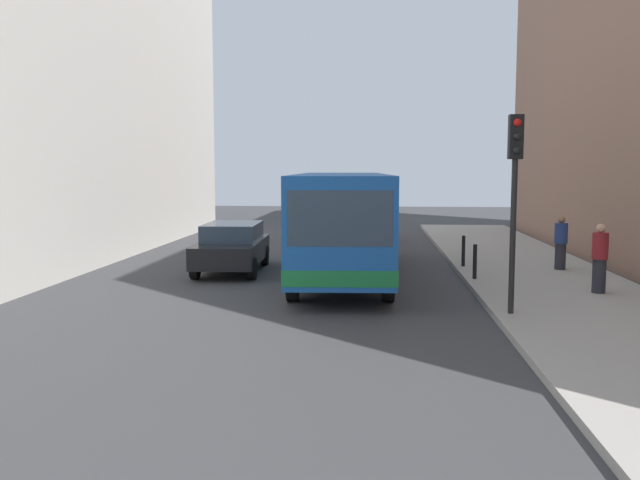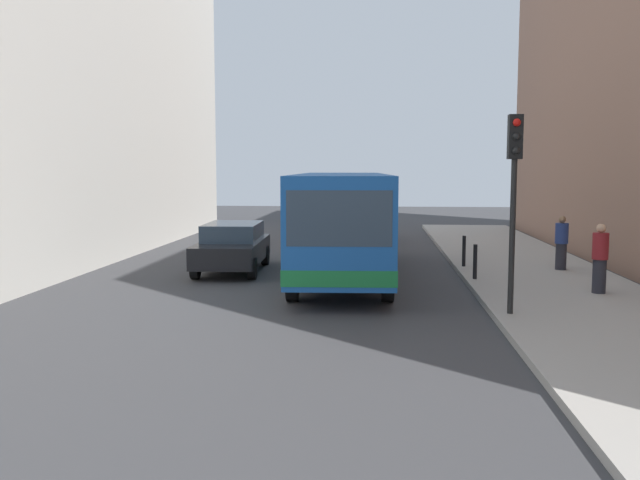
{
  "view_description": "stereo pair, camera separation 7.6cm",
  "coord_description": "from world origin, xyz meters",
  "px_view_note": "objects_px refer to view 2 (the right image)",
  "views": [
    {
      "loc": [
        0.68,
        -16.91,
        3.17
      ],
      "look_at": [
        -0.74,
        1.06,
        1.27
      ],
      "focal_mm": 38.41,
      "sensor_mm": 36.0,
      "label": 1
    },
    {
      "loc": [
        0.76,
        -16.9,
        3.17
      ],
      "look_at": [
        -0.74,
        1.06,
        1.27
      ],
      "focal_mm": 38.41,
      "sensor_mm": 36.0,
      "label": 2
    }
  ],
  "objects_px": {
    "traffic_light": "(514,176)",
    "bollard_mid": "(464,251)",
    "pedestrian_near_signal": "(600,259)",
    "car_beside_bus": "(233,246)",
    "bollard_near": "(475,262)",
    "pedestrian_mid_sidewalk": "(561,243)",
    "bus": "(342,217)",
    "car_behind_bus": "(351,223)"
  },
  "relations": [
    {
      "from": "traffic_light",
      "to": "bollard_mid",
      "type": "bearing_deg",
      "value": 90.83
    },
    {
      "from": "traffic_light",
      "to": "pedestrian_near_signal",
      "type": "distance_m",
      "value": 4.18
    },
    {
      "from": "car_beside_bus",
      "to": "bollard_mid",
      "type": "height_order",
      "value": "car_beside_bus"
    },
    {
      "from": "bollard_near",
      "to": "pedestrian_mid_sidewalk",
      "type": "distance_m",
      "value": 3.44
    },
    {
      "from": "bus",
      "to": "car_behind_bus",
      "type": "bearing_deg",
      "value": -91.89
    },
    {
      "from": "car_beside_bus",
      "to": "car_behind_bus",
      "type": "distance_m",
      "value": 9.61
    },
    {
      "from": "pedestrian_near_signal",
      "to": "pedestrian_mid_sidewalk",
      "type": "distance_m",
      "value": 3.88
    },
    {
      "from": "bollard_near",
      "to": "pedestrian_near_signal",
      "type": "height_order",
      "value": "pedestrian_near_signal"
    },
    {
      "from": "bus",
      "to": "bollard_mid",
      "type": "distance_m",
      "value": 4.05
    },
    {
      "from": "bollard_near",
      "to": "pedestrian_near_signal",
      "type": "xyz_separation_m",
      "value": [
        2.7,
        -1.92,
        0.37
      ]
    },
    {
      "from": "bus",
      "to": "pedestrian_near_signal",
      "type": "relative_size",
      "value": 6.58
    },
    {
      "from": "bus",
      "to": "traffic_light",
      "type": "bearing_deg",
      "value": 121.13
    },
    {
      "from": "bollard_near",
      "to": "pedestrian_near_signal",
      "type": "relative_size",
      "value": 0.56
    },
    {
      "from": "car_beside_bus",
      "to": "pedestrian_near_signal",
      "type": "bearing_deg",
      "value": 157.11
    },
    {
      "from": "bus",
      "to": "car_beside_bus",
      "type": "height_order",
      "value": "bus"
    },
    {
      "from": "bollard_mid",
      "to": "pedestrian_mid_sidewalk",
      "type": "xyz_separation_m",
      "value": [
        2.8,
        -0.46,
        0.32
      ]
    },
    {
      "from": "bus",
      "to": "bollard_near",
      "type": "height_order",
      "value": "bus"
    },
    {
      "from": "car_beside_bus",
      "to": "pedestrian_near_signal",
      "type": "xyz_separation_m",
      "value": [
        9.8,
        -3.71,
        0.21
      ]
    },
    {
      "from": "bus",
      "to": "bollard_near",
      "type": "distance_m",
      "value": 4.08
    },
    {
      "from": "car_behind_bus",
      "to": "pedestrian_mid_sidewalk",
      "type": "relative_size",
      "value": 2.77
    },
    {
      "from": "car_beside_bus",
      "to": "traffic_light",
      "type": "distance_m",
      "value": 9.82
    },
    {
      "from": "bollard_mid",
      "to": "pedestrian_near_signal",
      "type": "xyz_separation_m",
      "value": [
        2.7,
        -4.34,
        0.37
      ]
    },
    {
      "from": "traffic_light",
      "to": "pedestrian_mid_sidewalk",
      "type": "relative_size",
      "value": 2.56
    },
    {
      "from": "car_behind_bus",
      "to": "traffic_light",
      "type": "height_order",
      "value": "traffic_light"
    },
    {
      "from": "car_behind_bus",
      "to": "bus",
      "type": "bearing_deg",
      "value": 92.0
    },
    {
      "from": "bus",
      "to": "traffic_light",
      "type": "xyz_separation_m",
      "value": [
        3.82,
        -5.77,
        1.28
      ]
    },
    {
      "from": "car_beside_bus",
      "to": "pedestrian_near_signal",
      "type": "distance_m",
      "value": 10.48
    },
    {
      "from": "pedestrian_near_signal",
      "to": "bus",
      "type": "bearing_deg",
      "value": 99.46
    },
    {
      "from": "bus",
      "to": "bollard_near",
      "type": "bearing_deg",
      "value": 158.75
    },
    {
      "from": "traffic_light",
      "to": "bollard_near",
      "type": "relative_size",
      "value": 4.32
    },
    {
      "from": "bus",
      "to": "pedestrian_mid_sidewalk",
      "type": "distance_m",
      "value": 6.61
    },
    {
      "from": "bus",
      "to": "pedestrian_mid_sidewalk",
      "type": "height_order",
      "value": "bus"
    },
    {
      "from": "car_behind_bus",
      "to": "bollard_mid",
      "type": "xyz_separation_m",
      "value": [
        3.8,
        -8.4,
        -0.16
      ]
    },
    {
      "from": "car_beside_bus",
      "to": "traffic_light",
      "type": "height_order",
      "value": "traffic_light"
    },
    {
      "from": "bus",
      "to": "traffic_light",
      "type": "height_order",
      "value": "traffic_light"
    },
    {
      "from": "car_behind_bus",
      "to": "car_beside_bus",
      "type": "bearing_deg",
      "value": 71.44
    },
    {
      "from": "car_behind_bus",
      "to": "bollard_near",
      "type": "xyz_separation_m",
      "value": [
        3.8,
        -10.82,
        -0.16
      ]
    },
    {
      "from": "bollard_near",
      "to": "car_behind_bus",
      "type": "bearing_deg",
      "value": 109.38
    },
    {
      "from": "traffic_light",
      "to": "car_behind_bus",
      "type": "bearing_deg",
      "value": 104.3
    },
    {
      "from": "bollard_near",
      "to": "pedestrian_mid_sidewalk",
      "type": "height_order",
      "value": "pedestrian_mid_sidewalk"
    },
    {
      "from": "bollard_near",
      "to": "pedestrian_near_signal",
      "type": "distance_m",
      "value": 3.33
    },
    {
      "from": "pedestrian_near_signal",
      "to": "pedestrian_mid_sidewalk",
      "type": "height_order",
      "value": "pedestrian_near_signal"
    }
  ]
}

